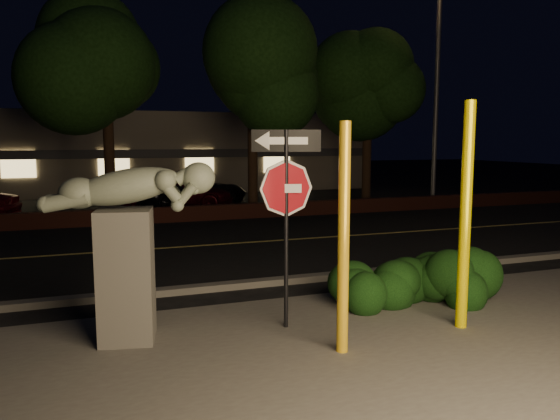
% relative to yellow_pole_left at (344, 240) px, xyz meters
% --- Properties ---
extents(ground, '(90.00, 90.00, 0.00)m').
position_rel_yellow_pole_left_xyz_m(ground, '(0.42, 10.45, -1.45)').
color(ground, black).
rests_on(ground, ground).
extents(patio, '(14.00, 6.00, 0.02)m').
position_rel_yellow_pole_left_xyz_m(patio, '(0.42, -0.55, -1.44)').
color(patio, '#4C4944').
rests_on(patio, ground).
extents(road, '(80.00, 8.00, 0.01)m').
position_rel_yellow_pole_left_xyz_m(road, '(0.42, 7.45, -1.44)').
color(road, black).
rests_on(road, ground).
extents(lane_marking, '(80.00, 0.12, 0.00)m').
position_rel_yellow_pole_left_xyz_m(lane_marking, '(0.42, 7.45, -1.43)').
color(lane_marking, gold).
rests_on(lane_marking, road).
extents(curb, '(80.00, 0.25, 0.12)m').
position_rel_yellow_pole_left_xyz_m(curb, '(0.42, 3.35, -1.39)').
color(curb, '#4C4944').
rests_on(curb, ground).
extents(brick_wall, '(40.00, 0.35, 0.50)m').
position_rel_yellow_pole_left_xyz_m(brick_wall, '(0.42, 11.75, -1.20)').
color(brick_wall, '#451D16').
rests_on(brick_wall, ground).
extents(parking_lot, '(40.00, 12.00, 0.01)m').
position_rel_yellow_pole_left_xyz_m(parking_lot, '(0.42, 17.45, -1.44)').
color(parking_lot, black).
rests_on(parking_lot, ground).
extents(building, '(22.00, 10.20, 4.00)m').
position_rel_yellow_pole_left_xyz_m(building, '(0.42, 25.44, 0.55)').
color(building, '#645A50').
rests_on(building, ground).
extents(tree_far_b, '(5.20, 5.20, 8.41)m').
position_rel_yellow_pole_left_xyz_m(tree_far_b, '(-2.08, 13.65, 4.61)').
color(tree_far_b, black).
rests_on(tree_far_b, ground).
extents(tree_far_c, '(4.80, 4.80, 7.84)m').
position_rel_yellow_pole_left_xyz_m(tree_far_c, '(2.92, 13.25, 4.21)').
color(tree_far_c, black).
rests_on(tree_far_c, ground).
extents(tree_far_d, '(4.40, 4.40, 7.42)m').
position_rel_yellow_pole_left_xyz_m(tree_far_d, '(7.92, 13.75, 3.97)').
color(tree_far_d, black).
rests_on(tree_far_d, ground).
extents(yellow_pole_left, '(0.14, 0.14, 2.89)m').
position_rel_yellow_pole_left_xyz_m(yellow_pole_left, '(0.00, 0.00, 0.00)').
color(yellow_pole_left, yellow).
rests_on(yellow_pole_left, ground).
extents(yellow_pole_right, '(0.16, 0.16, 3.20)m').
position_rel_yellow_pole_left_xyz_m(yellow_pole_right, '(2.00, 0.24, 0.15)').
color(yellow_pole_right, '#F8E100').
rests_on(yellow_pole_right, ground).
extents(signpost, '(0.92, 0.31, 2.80)m').
position_rel_yellow_pole_left_xyz_m(signpost, '(-0.35, 1.08, 0.55)').
color(signpost, black).
rests_on(signpost, ground).
extents(sculpture, '(2.23, 0.98, 2.38)m').
position_rel_yellow_pole_left_xyz_m(sculpture, '(-2.45, 1.34, 0.02)').
color(sculpture, '#4C4944').
rests_on(sculpture, ground).
extents(hedge_center, '(2.17, 1.36, 1.05)m').
position_rel_yellow_pole_left_xyz_m(hedge_center, '(1.40, 1.55, -0.92)').
color(hedge_center, black).
rests_on(hedge_center, ground).
extents(hedge_right, '(1.59, 0.94, 1.00)m').
position_rel_yellow_pole_left_xyz_m(hedge_right, '(2.09, 1.47, -0.95)').
color(hedge_right, black).
rests_on(hedge_right, ground).
extents(hedge_far_right, '(1.61, 1.24, 0.99)m').
position_rel_yellow_pole_left_xyz_m(hedge_far_right, '(2.81, 1.10, -0.95)').
color(hedge_far_right, black).
rests_on(hedge_far_right, ground).
extents(streetlight, '(1.35, 0.53, 9.12)m').
position_rel_yellow_pole_left_xyz_m(streetlight, '(10.25, 12.69, 3.98)').
color(streetlight, '#505055').
rests_on(streetlight, ground).
extents(parked_car_darkred, '(4.76, 3.18, 1.28)m').
position_rel_yellow_pole_left_xyz_m(parked_car_darkred, '(0.43, 15.25, -0.81)').
color(parked_car_darkred, '#3F0810').
rests_on(parked_car_darkred, ground).
extents(parked_car_dark, '(5.16, 3.71, 1.30)m').
position_rel_yellow_pole_left_xyz_m(parked_car_dark, '(1.06, 15.60, -0.79)').
color(parked_car_dark, black).
rests_on(parked_car_dark, ground).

